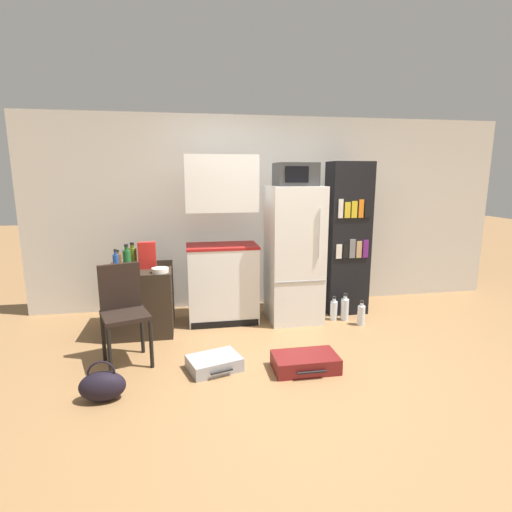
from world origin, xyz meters
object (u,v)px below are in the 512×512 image
(bottle_blue_soda, at_px, (116,264))
(bottle_green_tall, at_px, (127,260))
(kitchen_hutch, at_px, (222,248))
(bottle_olive_oil, at_px, (133,258))
(bookshelf, at_px, (347,239))
(suitcase_small_flat, at_px, (305,362))
(cereal_box, at_px, (147,255))
(water_bottle_back, at_px, (334,310))
(bowl, at_px, (160,270))
(microwave, at_px, (295,174))
(water_bottle_middle, at_px, (345,309))
(side_table, at_px, (141,299))
(suitcase_large_flat, at_px, (214,363))
(bottle_clear_short, at_px, (153,258))
(chair, at_px, (123,305))
(bottle_amber_beer, at_px, (118,261))
(handbag, at_px, (102,386))
(water_bottle_front, at_px, (361,315))
(refrigerator, at_px, (294,254))

(bottle_blue_soda, xyz_separation_m, bottle_green_tall, (0.10, 0.07, 0.02))
(kitchen_hutch, height_order, bottle_olive_oil, kitchen_hutch)
(bookshelf, relative_size, suitcase_small_flat, 3.25)
(cereal_box, height_order, water_bottle_back, cereal_box)
(kitchen_hutch, height_order, bowl, kitchen_hutch)
(microwave, height_order, water_bottle_middle, microwave)
(bottle_olive_oil, relative_size, suitcase_small_flat, 0.50)
(side_table, xyz_separation_m, bottle_blue_soda, (-0.20, -0.25, 0.48))
(bowl, distance_m, suitcase_large_flat, 1.21)
(bottle_clear_short, relative_size, chair, 0.23)
(bottle_amber_beer, bearing_deg, handbag, -87.85)
(handbag, bearing_deg, water_bottle_back, 29.48)
(side_table, height_order, kitchen_hutch, kitchen_hutch)
(bottle_blue_soda, relative_size, suitcase_large_flat, 0.50)
(cereal_box, bearing_deg, bottle_green_tall, -148.21)
(bottle_green_tall, bearing_deg, water_bottle_back, 2.12)
(side_table, xyz_separation_m, water_bottle_middle, (2.42, -0.12, -0.22))
(bowl, distance_m, cereal_box, 0.28)
(bookshelf, relative_size, bottle_amber_beer, 8.92)
(water_bottle_back, bearing_deg, bowl, -175.20)
(bowl, bearing_deg, microwave, 11.44)
(bottle_blue_soda, height_order, suitcase_small_flat, bottle_blue_soda)
(chair, relative_size, handbag, 2.60)
(bowl, bearing_deg, suitcase_small_flat, -37.41)
(chair, relative_size, water_bottle_back, 3.13)
(bottle_amber_beer, relative_size, water_bottle_front, 0.71)
(microwave, bearing_deg, bookshelf, 10.98)
(bookshelf, relative_size, chair, 2.05)
(handbag, bearing_deg, water_bottle_middle, 27.77)
(water_bottle_middle, bearing_deg, bookshelf, 68.71)
(side_table, relative_size, water_bottle_front, 2.45)
(refrigerator, xyz_separation_m, cereal_box, (-1.71, -0.11, 0.07))
(bottle_blue_soda, bearing_deg, suitcase_large_flat, -42.64)
(bottle_clear_short, bearing_deg, refrigerator, -0.98)
(side_table, xyz_separation_m, kitchen_hutch, (0.95, 0.13, 0.54))
(refrigerator, relative_size, cereal_box, 5.43)
(handbag, distance_m, water_bottle_back, 2.82)
(bottle_blue_soda, bearing_deg, bottle_olive_oil, 58.25)
(chair, bearing_deg, bottle_green_tall, 73.64)
(bottle_green_tall, bearing_deg, bookshelf, 8.09)
(bottle_blue_soda, bearing_deg, water_bottle_front, -1.45)
(bookshelf, bearing_deg, bottle_olive_oil, -175.40)
(bottle_olive_oil, xyz_separation_m, bottle_green_tall, (-0.04, -0.17, 0.00))
(bottle_amber_beer, bearing_deg, bottle_blue_soda, -86.60)
(bottle_amber_beer, height_order, handbag, bottle_amber_beer)
(chair, bearing_deg, bottle_blue_soda, 84.82)
(suitcase_small_flat, bearing_deg, water_bottle_back, 58.58)
(water_bottle_middle, bearing_deg, bottle_olive_oil, 177.60)
(bookshelf, bearing_deg, side_table, -175.63)
(water_bottle_front, bearing_deg, microwave, 153.46)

